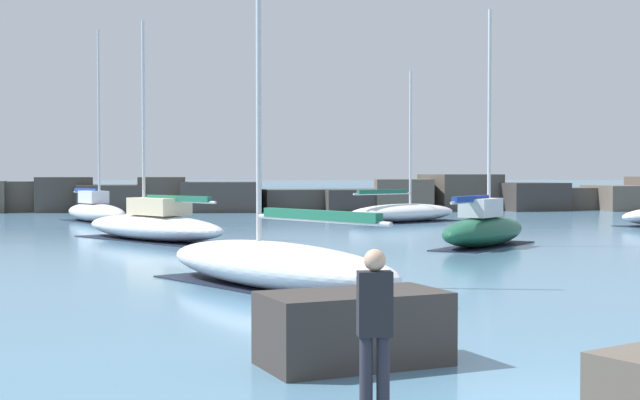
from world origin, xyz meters
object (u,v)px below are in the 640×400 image
Objects in this scene: sailboat_moored_6 at (96,210)px; sailboat_moored_9 at (484,228)px; sailboat_moored_5 at (275,264)px; person_on_rocks at (375,323)px; sailboat_moored_0 at (403,213)px; sailboat_moored_1 at (154,225)px.

sailboat_moored_6 is 1.19× the size of sailboat_moored_9.
person_on_rocks is (0.67, -10.47, 0.45)m from sailboat_moored_5.
sailboat_moored_0 is 0.95× the size of sailboat_moored_9.
sailboat_moored_9 is (11.71, -3.86, 0.05)m from sailboat_moored_1.
sailboat_moored_1 is 1.01× the size of sailboat_moored_9.
sailboat_moored_0 is at bearing 79.26° from person_on_rocks.
sailboat_moored_5 reaches higher than sailboat_moored_1.
sailboat_moored_1 is at bearing -71.66° from sailboat_moored_6.
sailboat_moored_9 is 4.67× the size of person_on_rocks.
sailboat_moored_5 is 28.50m from sailboat_moored_6.
sailboat_moored_9 reaches higher than person_on_rocks.
sailboat_moored_1 is 13.46m from sailboat_moored_6.
sailboat_moored_1 reaches higher than sailboat_moored_9.
person_on_rocks is (4.74, -24.95, 0.41)m from sailboat_moored_1.
sailboat_moored_1 is 0.85× the size of sailboat_moored_6.
sailboat_moored_0 is 0.80× the size of sailboat_moored_6.
sailboat_moored_5 is 1.02× the size of sailboat_moored_9.
sailboat_moored_1 is 15.04m from sailboat_moored_5.
sailboat_moored_6 is (-8.31, 27.26, 0.07)m from sailboat_moored_5.
sailboat_moored_6 reaches higher than sailboat_moored_5.
sailboat_moored_1 reaches higher than person_on_rocks.
person_on_rocks is at bearing -79.25° from sailboat_moored_1.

